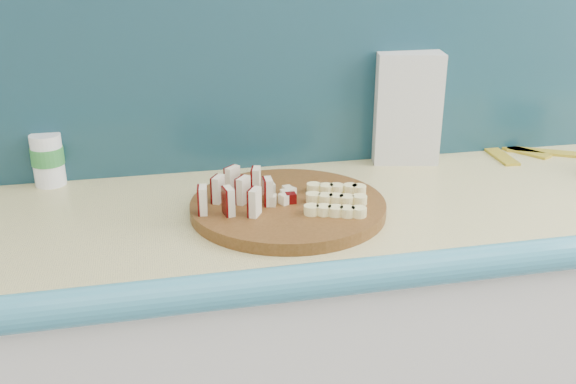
# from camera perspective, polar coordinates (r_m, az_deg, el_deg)

# --- Properties ---
(kitchen_counter) EXTENTS (2.20, 0.63, 0.91)m
(kitchen_counter) POSITION_cam_1_polar(r_m,az_deg,el_deg) (1.64, 11.05, -15.40)
(kitchen_counter) COLOR white
(kitchen_counter) RESTS_ON ground
(backsplash) EXTENTS (2.20, 0.02, 0.50)m
(backsplash) POSITION_cam_1_polar(r_m,az_deg,el_deg) (1.60, 8.78, 11.63)
(backsplash) COLOR teal
(backsplash) RESTS_ON kitchen_counter
(cutting_board) EXTENTS (0.50, 0.50, 0.02)m
(cutting_board) POSITION_cam_1_polar(r_m,az_deg,el_deg) (1.30, 0.00, -1.33)
(cutting_board) COLOR #492B0F
(cutting_board) RESTS_ON kitchen_counter
(apple_wedges) EXTENTS (0.16, 0.17, 0.05)m
(apple_wedges) POSITION_cam_1_polar(r_m,az_deg,el_deg) (1.28, -4.50, 0.05)
(apple_wedges) COLOR beige
(apple_wedges) RESTS_ON cutting_board
(apple_chunks) EXTENTS (0.06, 0.06, 0.02)m
(apple_chunks) POSITION_cam_1_polar(r_m,az_deg,el_deg) (1.30, -1.10, -0.37)
(apple_chunks) COLOR beige
(apple_chunks) RESTS_ON cutting_board
(banana_slices) EXTENTS (0.16, 0.17, 0.02)m
(banana_slices) POSITION_cam_1_polar(r_m,az_deg,el_deg) (1.29, 4.30, -0.64)
(banana_slices) COLOR #FFF19B
(banana_slices) RESTS_ON cutting_board
(flour_bag) EXTENTS (0.18, 0.14, 0.27)m
(flour_bag) POSITION_cam_1_polar(r_m,az_deg,el_deg) (1.62, 10.44, 7.45)
(flour_bag) COLOR silver
(flour_bag) RESTS_ON kitchen_counter
(canister) EXTENTS (0.07, 0.07, 0.12)m
(canister) POSITION_cam_1_polar(r_m,az_deg,el_deg) (1.54, -20.57, 2.78)
(canister) COLOR white
(canister) RESTS_ON kitchen_counter
(banana_peel) EXTENTS (0.24, 0.20, 0.01)m
(banana_peel) POSITION_cam_1_polar(r_m,az_deg,el_deg) (1.78, 19.85, 3.39)
(banana_peel) COLOR gold
(banana_peel) RESTS_ON kitchen_counter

